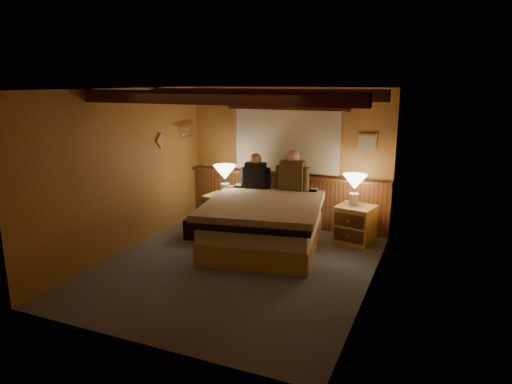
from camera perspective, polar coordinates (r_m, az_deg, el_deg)
The scene contains 19 objects.
floor at distance 6.41m, azimuth -2.48°, elevation -9.24°, with size 4.20×4.20×0.00m, color #525862.
ceiling at distance 5.90m, azimuth -2.73°, elevation 12.75°, with size 4.20×4.20×0.00m, color #E39C55.
wall_back at distance 7.95m, azimuth 3.96°, elevation 4.29°, with size 3.60×3.60×0.00m, color #BD8B44.
wall_left at distance 7.00m, azimuth -16.03°, elevation 2.49°, with size 4.20×4.20×0.00m, color #BD8B44.
wall_right at distance 5.53m, azimuth 14.49°, elevation -0.31°, with size 4.20×4.20×0.00m, color #BD8B44.
wall_front at distance 4.31m, azimuth -14.77°, elevation -4.26°, with size 3.60×3.60×0.00m, color #BD8B44.
wainscot at distance 8.04m, azimuth 3.72°, elevation -0.81°, with size 3.60×0.23×0.94m.
curtain_window at distance 7.84m, azimuth 3.82°, elevation 6.53°, with size 2.18×0.09×1.11m.
ceiling_beams at distance 6.04m, azimuth -2.09°, elevation 11.93°, with size 3.60×1.65×0.16m.
coat_rail at distance 8.16m, azimuth -8.83°, elevation 7.71°, with size 0.05×0.55×0.24m.
framed_print at distance 7.55m, azimuth 13.72°, elevation 6.12°, with size 0.30×0.04×0.25m.
bed at distance 7.03m, azimuth 1.12°, elevation -3.79°, with size 1.99×2.41×0.74m.
nightstand_left at distance 7.86m, azimuth -4.17°, elevation -2.53°, with size 0.61×0.57×0.61m.
nightstand_right at distance 7.36m, azimuth 12.26°, elevation -3.99°, with size 0.64×0.59×0.60m.
lamp_left at distance 7.72m, azimuth -3.91°, elevation 2.24°, with size 0.39×0.39×0.51m.
lamp_right at distance 7.25m, azimuth 12.23°, elevation 1.01°, with size 0.37×0.37×0.49m.
person_left at distance 7.69m, azimuth -0.05°, elevation 2.30°, with size 0.50×0.27×0.62m.
person_right at distance 7.56m, azimuth 4.58°, elevation 2.32°, with size 0.57×0.25×0.70m.
duffel_bag at distance 7.49m, azimuth -6.74°, elevation -4.49°, with size 0.60×0.44×0.39m.
Camera 1 is at (2.56, -5.32, 2.49)m, focal length 32.00 mm.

